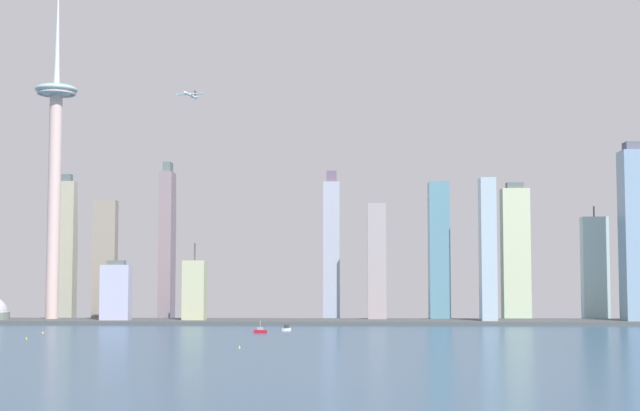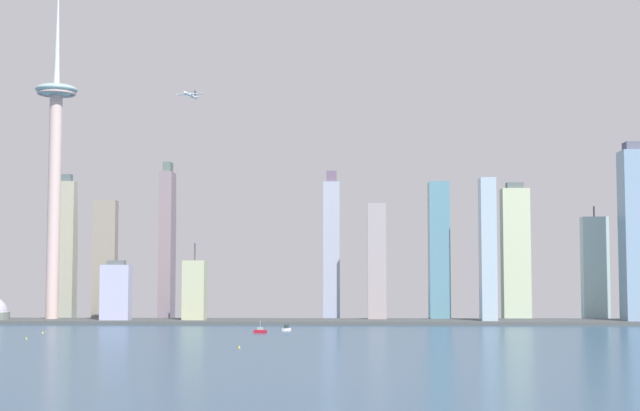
% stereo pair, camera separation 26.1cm
% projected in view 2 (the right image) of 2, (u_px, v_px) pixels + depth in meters
% --- Properties ---
extents(ground_plane, '(6000.00, 6000.00, 0.00)m').
position_uv_depth(ground_plane, '(185.00, 369.00, 454.20)').
color(ground_plane, '#30516E').
extents(waterfront_pier, '(826.30, 73.69, 3.25)m').
position_uv_depth(waterfront_pier, '(270.00, 321.00, 894.77)').
color(waterfront_pier, '#474B4C').
rests_on(waterfront_pier, ground).
extents(observation_tower, '(40.96, 40.96, 348.12)m').
position_uv_depth(observation_tower, '(55.00, 150.00, 928.28)').
color(observation_tower, beige).
rests_on(observation_tower, ground).
extents(skyscraper_0, '(27.40, 21.03, 138.79)m').
position_uv_depth(skyscraper_0, '(516.00, 253.00, 962.60)').
color(skyscraper_0, beige).
rests_on(skyscraper_0, ground).
extents(skyscraper_1, '(25.67, 13.03, 113.23)m').
position_uv_depth(skyscraper_1, '(595.00, 269.00, 939.05)').
color(skyscraper_1, '#A8C5C3').
rests_on(skyscraper_1, ground).
extents(skyscraper_2, '(14.27, 21.97, 135.34)m').
position_uv_depth(skyscraper_2, '(488.00, 251.00, 884.05)').
color(skyscraper_2, '#A3B9C9').
rests_on(skyscraper_2, ground).
extents(skyscraper_3, '(16.84, 14.07, 152.35)m').
position_uv_depth(skyscraper_3, '(332.00, 248.00, 976.55)').
color(skyscraper_3, '#A3AAC0').
rests_on(skyscraper_3, ground).
extents(skyscraper_4, '(19.75, 26.75, 136.35)m').
position_uv_depth(skyscraper_4, '(439.00, 252.00, 933.74)').
color(skyscraper_4, '#56889D').
rests_on(skyscraper_4, ground).
extents(skyscraper_5, '(22.74, 13.22, 120.34)m').
position_uv_depth(skyscraper_5, '(105.00, 260.00, 959.41)').
color(skyscraper_5, gray).
rests_on(skyscraper_5, ground).
extents(skyscraper_6, '(24.42, 17.58, 150.26)m').
position_uv_depth(skyscraper_6, '(64.00, 249.00, 991.65)').
color(skyscraper_6, '#A2A089').
rests_on(skyscraper_6, ground).
extents(skyscraper_7, '(17.58, 14.08, 114.21)m').
position_uv_depth(skyscraper_7, '(377.00, 263.00, 917.17)').
color(skyscraper_7, '#9D9295').
rests_on(skyscraper_7, ground).
extents(skyscraper_8, '(20.56, 27.10, 168.67)m').
position_uv_depth(skyscraper_8, '(633.00, 235.00, 881.78)').
color(skyscraper_8, '#7D9CB8').
rests_on(skyscraper_8, ground).
extents(skyscraper_9, '(20.81, 20.03, 75.39)m').
position_uv_depth(skyscraper_9, '(195.00, 292.00, 897.44)').
color(skyscraper_9, '#B5BA92').
rests_on(skyscraper_9, ground).
extents(skyscraper_10, '(13.10, 27.76, 162.06)m').
position_uv_depth(skyscraper_10, '(167.00, 244.00, 984.22)').
color(skyscraper_10, gray).
rests_on(skyscraper_10, ground).
extents(skyscraper_11, '(27.04, 16.39, 58.79)m').
position_uv_depth(skyscraper_11, '(116.00, 293.00, 892.58)').
color(skyscraper_11, '#ACB0D6').
rests_on(skyscraper_11, ground).
extents(boat_0, '(6.88, 9.54, 5.02)m').
position_uv_depth(boat_0, '(286.00, 329.00, 767.53)').
color(boat_0, white).
rests_on(boat_0, ground).
extents(boat_1, '(10.48, 5.73, 10.00)m').
position_uv_depth(boat_1, '(260.00, 331.00, 740.74)').
color(boat_1, '#B2182C').
rests_on(boat_1, ground).
extents(channel_buoy_0, '(1.20, 1.20, 1.51)m').
position_uv_depth(channel_buoy_0, '(26.00, 338.00, 668.81)').
color(channel_buoy_0, yellow).
rests_on(channel_buoy_0, ground).
extents(channel_buoy_1, '(1.37, 1.37, 1.53)m').
position_uv_depth(channel_buoy_1, '(239.00, 347.00, 586.14)').
color(channel_buoy_1, yellow).
rests_on(channel_buoy_1, ground).
extents(channel_buoy_2, '(1.66, 1.66, 1.56)m').
position_uv_depth(channel_buoy_2, '(43.00, 332.00, 737.27)').
color(channel_buoy_2, yellow).
rests_on(channel_buoy_2, ground).
extents(airplane, '(25.66, 27.55, 7.47)m').
position_uv_depth(airplane, '(190.00, 95.00, 852.34)').
color(airplane, silver).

